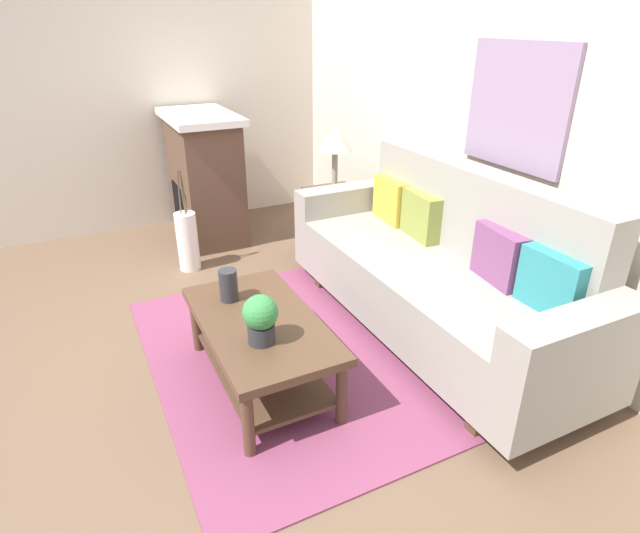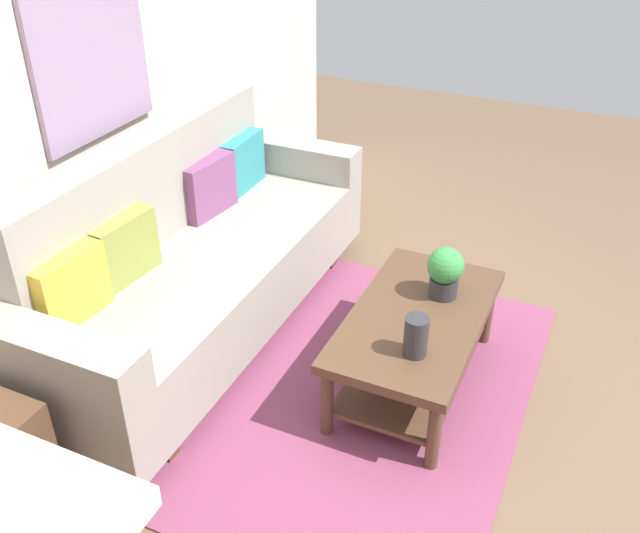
{
  "view_description": "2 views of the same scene",
  "coord_description": "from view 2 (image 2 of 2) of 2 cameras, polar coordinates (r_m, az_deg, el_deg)",
  "views": [
    {
      "loc": [
        2.49,
        -0.51,
        1.92
      ],
      "look_at": [
        0.02,
        0.7,
        0.6
      ],
      "focal_mm": 29.1,
      "sensor_mm": 36.0,
      "label": 1
    },
    {
      "loc": [
        -2.49,
        -0.44,
        2.38
      ],
      "look_at": [
        0.19,
        0.78,
        0.55
      ],
      "focal_mm": 39.48,
      "sensor_mm": 36.0,
      "label": 2
    }
  ],
  "objects": [
    {
      "name": "ground_plane",
      "position": [
        3.47,
        10.7,
        -12.13
      ],
      "size": [
        9.47,
        9.47,
        0.0
      ],
      "primitive_type": "plane",
      "color": "brown"
    },
    {
      "name": "throw_pillow_plum",
      "position": [
        4.02,
        -9.06,
        6.41
      ],
      "size": [
        0.37,
        0.17,
        0.32
      ],
      "primitive_type": "cube",
      "rotation": [
        0.0,
        0.0,
        -0.13
      ],
      "color": "#7A4270",
      "rests_on": "couch"
    },
    {
      "name": "tabletop_vase",
      "position": [
        3.07,
        7.78,
        -5.62
      ],
      "size": [
        0.11,
        0.11,
        0.19
      ],
      "primitive_type": "cylinder",
      "color": "#2D2D33",
      "rests_on": "coffee_table"
    },
    {
      "name": "framed_painting",
      "position": [
        3.68,
        -17.99,
        15.56
      ],
      "size": [
        0.78,
        0.03,
        0.73
      ],
      "primitive_type": "cube",
      "color": "gray"
    },
    {
      "name": "throw_pillow_mustard",
      "position": [
        3.26,
        -19.63,
        -1.62
      ],
      "size": [
        0.37,
        0.14,
        0.32
      ],
      "primitive_type": "cube",
      "rotation": [
        0.0,
        0.0,
        -0.07
      ],
      "color": "gold",
      "rests_on": "couch"
    },
    {
      "name": "throw_pillow_teal",
      "position": [
        4.3,
        -6.38,
        8.4
      ],
      "size": [
        0.36,
        0.12,
        0.32
      ],
      "primitive_type": "cube",
      "rotation": [
        0.0,
        0.0,
        0.01
      ],
      "color": "teal",
      "rests_on": "couch"
    },
    {
      "name": "coffee_table",
      "position": [
        3.44,
        7.75,
        -5.41
      ],
      "size": [
        1.1,
        0.6,
        0.43
      ],
      "color": "#513826",
      "rests_on": "ground_plane"
    },
    {
      "name": "potted_plant_tabletop",
      "position": [
        3.45,
        10.1,
        -0.35
      ],
      "size": [
        0.18,
        0.18,
        0.26
      ],
      "color": "#2D2D33",
      "rests_on": "coffee_table"
    },
    {
      "name": "throw_pillow_olive",
      "position": [
        3.49,
        -15.62,
        1.44
      ],
      "size": [
        0.37,
        0.15,
        0.32
      ],
      "primitive_type": "cube",
      "rotation": [
        0.0,
        0.0,
        -0.09
      ],
      "color": "olive",
      "rests_on": "couch"
    },
    {
      "name": "wall_back",
      "position": [
        3.66,
        -19.99,
        13.64
      ],
      "size": [
        5.47,
        0.1,
        2.7
      ],
      "primitive_type": "cube",
      "color": "beige",
      "rests_on": "ground_plane"
    },
    {
      "name": "area_rug",
      "position": [
        3.57,
        2.86,
        -9.92
      ],
      "size": [
        2.21,
        1.61,
        0.01
      ],
      "primitive_type": "cube",
      "color": "#843D5B",
      "rests_on": "ground_plane"
    },
    {
      "name": "couch",
      "position": [
        3.8,
        -10.17,
        0.45
      ],
      "size": [
        2.37,
        0.84,
        1.08
      ],
      "color": "gray",
      "rests_on": "ground_plane"
    }
  ]
}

